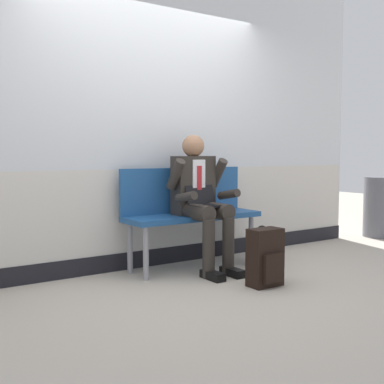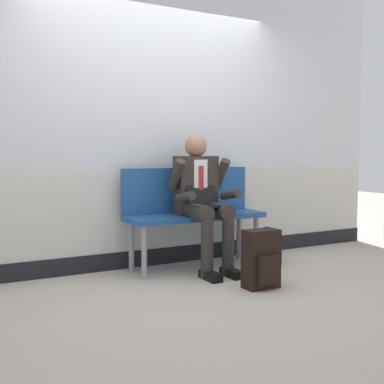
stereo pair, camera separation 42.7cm
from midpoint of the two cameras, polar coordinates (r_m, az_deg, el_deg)
The scene contains 6 objects.
ground_plane at distance 4.35m, azimuth 1.58°, elevation -10.06°, with size 18.00×18.00×0.00m, color #B2A899.
station_wall at distance 4.78m, azimuth -2.23°, elevation 9.20°, with size 5.56×0.14×2.99m.
bench_with_person at distance 4.69m, azimuth 2.60°, elevation -1.83°, with size 1.36×0.42×0.96m.
person_seated at distance 4.51m, azimuth 3.95°, elevation -0.67°, with size 0.57×0.70×1.27m.
backpack at distance 4.06m, azimuth 11.18°, elevation -7.81°, with size 0.29×0.21×0.48m.
handbag at distance 4.86m, azimuth 11.17°, elevation -6.88°, with size 0.31×0.10×0.39m.
Camera 2 is at (-1.94, -3.74, 1.10)m, focal length 45.57 mm.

